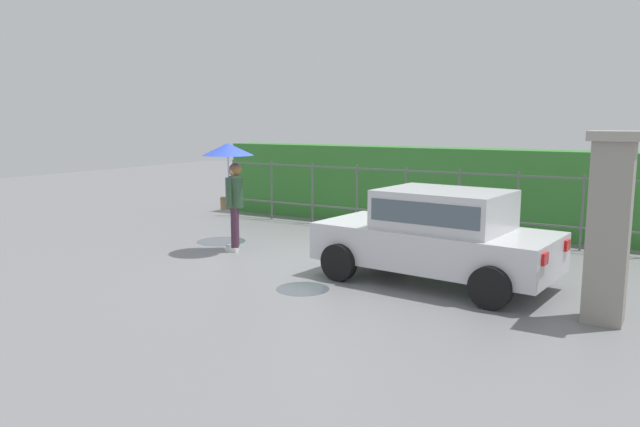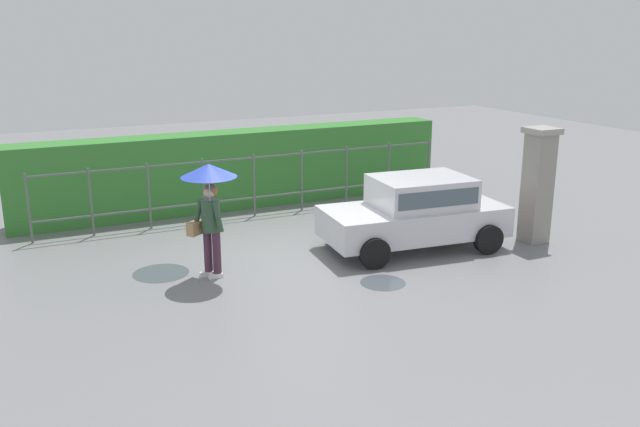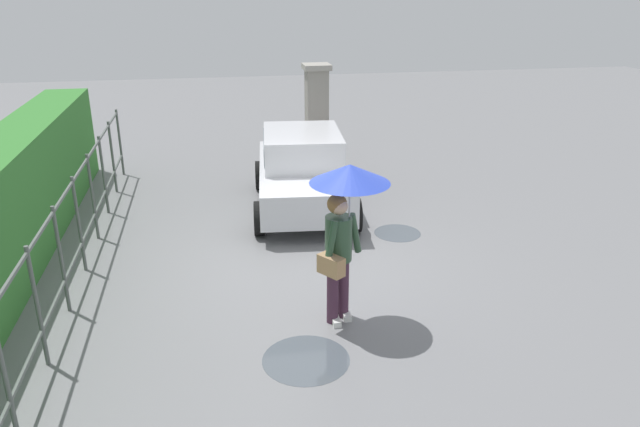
{
  "view_description": "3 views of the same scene",
  "coord_description": "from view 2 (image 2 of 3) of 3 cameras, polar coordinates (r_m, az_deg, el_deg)",
  "views": [
    {
      "loc": [
        5.78,
        -9.39,
        2.56
      ],
      "look_at": [
        0.4,
        -0.44,
        0.94
      ],
      "focal_mm": 34.13,
      "sensor_mm": 36.0,
      "label": 1
    },
    {
      "loc": [
        -4.94,
        -11.48,
        4.41
      ],
      "look_at": [
        0.48,
        -0.13,
        0.91
      ],
      "focal_mm": 37.92,
      "sensor_mm": 36.0,
      "label": 2
    },
    {
      "loc": [
        -8.45,
        1.29,
        4.15
      ],
      "look_at": [
        -0.01,
        -0.26,
        0.83
      ],
      "focal_mm": 33.88,
      "sensor_mm": 36.0,
      "label": 3
    }
  ],
  "objects": [
    {
      "name": "ground_plane",
      "position": [
        13.25,
        -2.14,
        -3.89
      ],
      "size": [
        40.0,
        40.0,
        0.0
      ],
      "primitive_type": "plane",
      "color": "slate"
    },
    {
      "name": "car",
      "position": [
        13.85,
        8.14,
        0.3
      ],
      "size": [
        3.86,
        2.14,
        1.48
      ],
      "rotation": [
        0.0,
        0.0,
        3.05
      ],
      "color": "silver",
      "rests_on": "ground"
    },
    {
      "name": "pedestrian",
      "position": [
        12.01,
        -9.34,
        1.74
      ],
      "size": [
        0.98,
        0.98,
        2.11
      ],
      "rotation": [
        0.0,
        0.0,
        -2.52
      ],
      "color": "#47283D",
      "rests_on": "ground"
    },
    {
      "name": "gate_pillar",
      "position": [
        14.72,
        17.88,
        2.36
      ],
      "size": [
        0.6,
        0.6,
        2.42
      ],
      "color": "gray",
      "rests_on": "ground"
    },
    {
      "name": "fence_section",
      "position": [
        16.14,
        -5.59,
        2.65
      ],
      "size": [
        9.98,
        0.05,
        1.5
      ],
      "color": "#59605B",
      "rests_on": "ground"
    },
    {
      "name": "hedge_row",
      "position": [
        17.1,
        -6.84,
        3.77
      ],
      "size": [
        10.93,
        0.9,
        1.9
      ],
      "primitive_type": "cube",
      "color": "#387F33",
      "rests_on": "ground"
    },
    {
      "name": "puddle_near",
      "position": [
        12.12,
        5.33,
        -5.83
      ],
      "size": [
        0.82,
        0.82,
        0.0
      ],
      "primitive_type": "cylinder",
      "color": "#4C545B",
      "rests_on": "ground"
    },
    {
      "name": "puddle_far",
      "position": [
        12.87,
        -13.28,
        -4.92
      ],
      "size": [
        1.03,
        1.03,
        0.0
      ],
      "primitive_type": "cylinder",
      "color": "#4C545B",
      "rests_on": "ground"
    }
  ]
}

